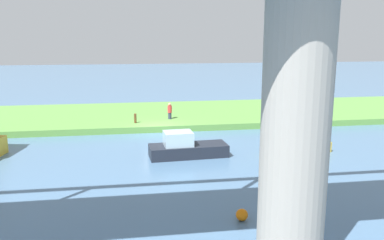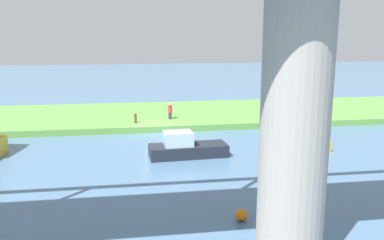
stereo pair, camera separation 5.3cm
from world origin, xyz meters
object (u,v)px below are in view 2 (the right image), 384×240
object	(u,v)px
bridge_pylon	(294,129)
motorboat_red	(186,148)
marker_buoy	(241,215)
person_on_bank	(170,111)
mooring_post	(135,118)
houseboat_blue	(295,145)

from	to	relation	value
bridge_pylon	motorboat_red	distance (m)	13.25
motorboat_red	marker_buoy	world-z (taller)	motorboat_red
person_on_bank	mooring_post	distance (m)	3.20
person_on_bank	mooring_post	world-z (taller)	person_on_bank
mooring_post	motorboat_red	bearing A→B (deg)	110.03
motorboat_red	marker_buoy	distance (m)	9.32
mooring_post	houseboat_blue	bearing A→B (deg)	139.70
mooring_post	person_on_bank	bearing A→B (deg)	-157.59
motorboat_red	marker_buoy	size ratio (longest dim) A/B	9.97
houseboat_blue	bridge_pylon	bearing A→B (deg)	65.96
person_on_bank	marker_buoy	world-z (taller)	person_on_bank
person_on_bank	houseboat_blue	size ratio (longest dim) A/B	0.30
bridge_pylon	mooring_post	world-z (taller)	bridge_pylon
bridge_pylon	marker_buoy	xyz separation A→B (m)	(0.68, -3.26, -4.36)
houseboat_blue	motorboat_red	size ratio (longest dim) A/B	0.92
mooring_post	motorboat_red	world-z (taller)	motorboat_red
houseboat_blue	marker_buoy	bearing A→B (deg)	55.54
bridge_pylon	person_on_bank	world-z (taller)	bridge_pylon
houseboat_blue	motorboat_red	bearing A→B (deg)	-2.95
mooring_post	houseboat_blue	xyz separation A→B (m)	(-10.10, 8.57, -0.37)
bridge_pylon	marker_buoy	distance (m)	5.48
marker_buoy	houseboat_blue	bearing A→B (deg)	-124.46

